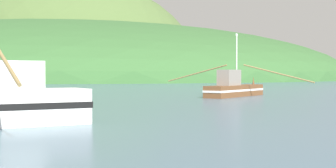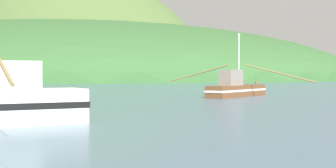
% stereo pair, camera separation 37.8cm
% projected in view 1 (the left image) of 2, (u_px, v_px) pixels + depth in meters
% --- Properties ---
extents(hill_far_center, '(133.86, 107.09, 99.84)m').
position_uv_depth(hill_far_center, '(70.00, 77.00, 247.48)').
color(hill_far_center, '#516B38').
rests_on(hill_far_center, ground).
extents(hill_far_right, '(191.55, 153.24, 37.62)m').
position_uv_depth(hill_far_right, '(73.00, 79.00, 167.85)').
color(hill_far_right, '#386633').
rests_on(hill_far_right, ground).
extents(fishing_boat_brown, '(9.70, 10.31, 5.56)m').
position_uv_depth(fishing_boat_brown, '(234.00, 88.00, 43.17)').
color(fishing_boat_brown, brown).
rests_on(fishing_boat_brown, ground).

